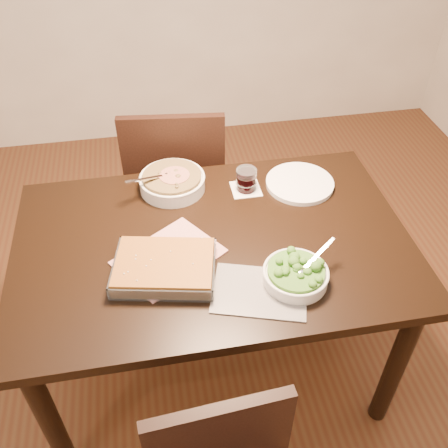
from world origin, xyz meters
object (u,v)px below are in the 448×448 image
baking_dish (165,267)px  chair_far (177,181)px  table (213,259)px  stew_bowl (172,181)px  dinner_plate (300,183)px  wine_tumbler (246,179)px  broccoli_bowl (296,275)px

baking_dish → chair_far: size_ratio=0.39×
table → chair_far: bearing=96.1°
stew_bowl → dinner_plate: (0.50, -0.07, -0.03)m
wine_tumbler → chair_far: bearing=122.1°
broccoli_bowl → wine_tumbler: (-0.06, 0.50, 0.02)m
table → broccoli_bowl: 0.35m
broccoli_bowl → wine_tumbler: size_ratio=2.47×
baking_dish → wine_tumbler: wine_tumbler is taller
stew_bowl → baking_dish: stew_bowl is taller
stew_bowl → broccoli_bowl: size_ratio=1.21×
wine_tumbler → table: bearing=-123.5°
table → wine_tumbler: 0.35m
table → dinner_plate: dinner_plate is taller
broccoli_bowl → dinner_plate: (0.16, 0.49, -0.02)m
table → dinner_plate: (0.40, 0.26, 0.10)m
chair_far → stew_bowl: bearing=90.2°
broccoli_bowl → wine_tumbler: 0.51m
baking_dish → chair_far: 0.84m
wine_tumbler → chair_far: chair_far is taller
wine_tumbler → broccoli_bowl: bearing=-83.7°
broccoli_bowl → dinner_plate: 0.52m
stew_bowl → chair_far: chair_far is taller
table → broccoli_bowl: bearing=-45.5°
wine_tumbler → chair_far: (-0.25, 0.39, -0.27)m
stew_bowl → wine_tumbler: size_ratio=2.99×
table → dinner_plate: bearing=32.9°
dinner_plate → chair_far: chair_far is taller
broccoli_bowl → wine_tumbler: wine_tumbler is taller
table → broccoli_bowl: broccoli_bowl is taller
broccoli_bowl → chair_far: bearing=108.6°
stew_bowl → chair_far: size_ratio=0.29×
broccoli_bowl → table: bearing=134.5°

